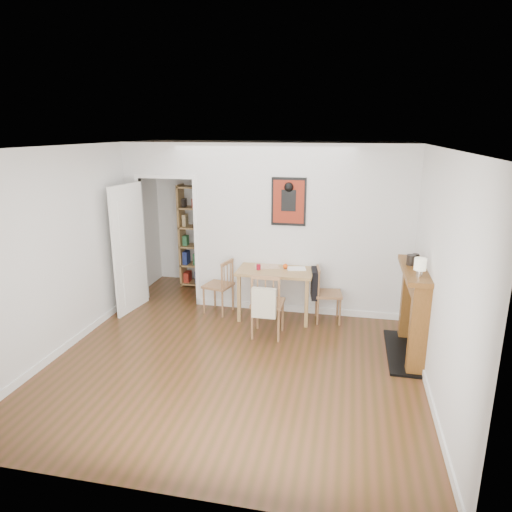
% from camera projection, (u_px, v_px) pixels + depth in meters
% --- Properties ---
extents(ground, '(5.20, 5.20, 0.00)m').
position_uv_depth(ground, '(243.00, 347.00, 6.06)').
color(ground, '#59321C').
rests_on(ground, ground).
extents(room_shell, '(5.20, 5.20, 5.20)m').
position_uv_depth(room_shell, '(269.00, 230.00, 6.96)').
color(room_shell, silver).
rests_on(room_shell, ground).
extents(dining_table, '(1.12, 0.72, 0.77)m').
position_uv_depth(dining_table, '(276.00, 275.00, 6.86)').
color(dining_table, '#AA814F').
rests_on(dining_table, ground).
extents(chair_left, '(0.52, 0.52, 0.86)m').
position_uv_depth(chair_left, '(218.00, 286.00, 7.11)').
color(chair_left, '#8C5F41').
rests_on(chair_left, ground).
extents(chair_right, '(0.53, 0.48, 0.84)m').
position_uv_depth(chair_right, '(327.00, 293.00, 6.77)').
color(chair_right, '#8C5F41').
rests_on(chair_right, ground).
extents(chair_front, '(0.47, 0.54, 0.94)m').
position_uv_depth(chair_front, '(268.00, 304.00, 6.27)').
color(chair_front, '#8C5F41').
rests_on(chair_front, ground).
extents(bookshelf, '(0.78, 0.31, 1.85)m').
position_uv_depth(bookshelf, '(201.00, 237.00, 8.21)').
color(bookshelf, '#AA814F').
rests_on(bookshelf, ground).
extents(fireplace, '(0.45, 1.25, 1.16)m').
position_uv_depth(fireplace, '(414.00, 309.00, 5.70)').
color(fireplace, brown).
rests_on(fireplace, ground).
extents(red_glass, '(0.07, 0.07, 0.08)m').
position_uv_depth(red_glass, '(259.00, 267.00, 6.80)').
color(red_glass, maroon).
rests_on(red_glass, dining_table).
extents(orange_fruit, '(0.08, 0.08, 0.08)m').
position_uv_depth(orange_fruit, '(285.00, 266.00, 6.85)').
color(orange_fruit, '#F1500C').
rests_on(orange_fruit, dining_table).
extents(placemat, '(0.43, 0.37, 0.00)m').
position_uv_depth(placemat, '(267.00, 266.00, 6.97)').
color(placemat, beige).
rests_on(placemat, dining_table).
extents(notebook, '(0.31, 0.25, 0.01)m').
position_uv_depth(notebook, '(296.00, 269.00, 6.83)').
color(notebook, white).
rests_on(notebook, dining_table).
extents(mantel_lamp, '(0.14, 0.14, 0.22)m').
position_uv_depth(mantel_lamp, '(420.00, 265.00, 5.20)').
color(mantel_lamp, silver).
rests_on(mantel_lamp, fireplace).
extents(ceramic_jar_a, '(0.11, 0.11, 0.13)m').
position_uv_depth(ceramic_jar_a, '(411.00, 260.00, 5.66)').
color(ceramic_jar_a, black).
rests_on(ceramic_jar_a, fireplace).
extents(ceramic_jar_b, '(0.08, 0.08, 0.10)m').
position_uv_depth(ceramic_jar_b, '(416.00, 258.00, 5.81)').
color(ceramic_jar_b, black).
rests_on(ceramic_jar_b, fireplace).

